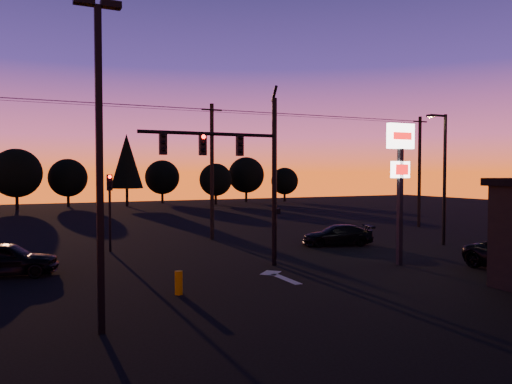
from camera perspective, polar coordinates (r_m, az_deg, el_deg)
ground at (r=20.11m, az=3.54°, el=-10.58°), size 120.00×120.00×0.00m
lane_arrow at (r=21.77m, az=2.58°, el=-9.57°), size 1.20×3.10×0.01m
traffic_signal_mast at (r=23.15m, az=-1.40°, el=3.42°), size 6.79×0.52×8.58m
secondary_signal at (r=29.06m, az=-16.37°, el=-1.00°), size 0.30×0.31×4.35m
parking_lot_light at (r=14.34m, az=-17.48°, el=5.35°), size 1.25×0.30×9.14m
pylon_sign at (r=24.89m, az=16.17°, el=3.20°), size 1.50×0.28×6.80m
streetlight at (r=32.55m, az=20.65°, el=2.03°), size 1.55×0.35×8.00m
utility_pole_1 at (r=33.22m, az=-5.05°, el=2.47°), size 1.40×0.26×9.00m
utility_pole_2 at (r=42.88m, az=18.18°, el=2.32°), size 1.40×0.26×9.00m
power_wires at (r=33.47m, az=-5.08°, el=9.29°), size 36.00×1.22×0.07m
bollard at (r=18.72m, az=-8.83°, el=-10.22°), size 0.29×0.29×0.87m
tree_2 at (r=65.19m, az=-25.69°, el=1.96°), size 5.77×5.78×7.26m
tree_3 at (r=69.41m, az=-20.70°, el=1.53°), size 4.95×4.95×6.22m
tree_4 at (r=67.36m, az=-14.56°, el=3.44°), size 4.18×4.18×9.50m
tree_5 at (r=73.54m, az=-10.67°, el=1.67°), size 4.95×4.95×6.22m
tree_6 at (r=69.62m, az=-4.63°, el=1.41°), size 4.54×4.54×5.71m
tree_7 at (r=74.67m, az=-1.13°, el=1.95°), size 5.36×5.36×6.74m
tree_8 at (r=76.44m, az=3.29°, el=1.25°), size 4.12×4.12×5.19m
car_left at (r=24.17m, az=-26.77°, el=-6.86°), size 4.64×2.76×1.48m
car_right at (r=30.98m, az=9.27°, el=-4.89°), size 4.66×2.93×1.26m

